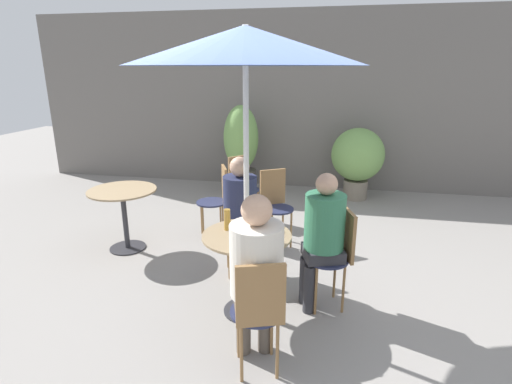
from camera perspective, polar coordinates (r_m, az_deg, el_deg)
The scene contains 19 objects.
ground_plane at distance 3.71m, azimuth 1.60°, elevation -16.46°, with size 20.00×20.00×0.00m, color gray.
storefront_wall at distance 7.08m, azimuth 7.22°, elevation 12.62°, with size 10.00×0.06×3.00m.
cafe_table_near at distance 3.42m, azimuth -1.30°, elevation -8.85°, with size 0.75×0.75×0.73m.
cafe_table_far at distance 4.86m, azimuth -18.41°, elevation -1.62°, with size 0.77×0.77×0.73m.
bistro_chair_0 at distance 2.74m, azimuth 0.43°, elevation -16.21°, with size 0.40×0.41×0.91m.
bistro_chair_1 at distance 3.58m, azimuth 11.55°, elevation -8.05°, with size 0.41×0.40×0.91m.
bistro_chair_2 at distance 4.15m, azimuth -2.40°, elevation -4.10°, with size 0.40×0.41×0.91m.
bistro_chair_3 at distance 5.53m, azimuth -2.04°, elevation 1.41°, with size 0.43×0.43×0.91m.
bistro_chair_4 at distance 4.98m, azimuth -5.41°, elevation -0.46°, with size 0.42×0.41×0.91m.
bistro_chair_5 at distance 4.79m, azimuth 2.75°, elevation -1.14°, with size 0.42×0.43×0.91m.
seated_person_0 at distance 2.75m, azimuth 0.05°, elevation -10.86°, with size 0.40×0.42×1.29m.
seated_person_1 at distance 3.47m, azimuth 9.48°, elevation -5.42°, with size 0.40×0.38×1.24m.
seated_person_2 at distance 3.95m, azimuth -2.27°, elevation -2.19°, with size 0.37×0.39×1.25m.
beer_glass_0 at distance 3.46m, azimuth 0.87°, elevation -3.83°, with size 0.06×0.06×0.17m.
beer_glass_1 at distance 3.42m, azimuth -4.14°, elevation -3.95°, with size 0.06×0.06×0.18m.
beer_glass_2 at distance 3.14m, azimuth -0.46°, elevation -6.20°, with size 0.06×0.06×0.15m.
potted_plant_0 at distance 6.74m, azimuth -2.14°, elevation 6.36°, with size 0.58×0.58×1.49m.
potted_plant_1 at distance 6.63m, azimuth 14.31°, elevation 4.85°, with size 0.84×0.84×1.16m.
umbrella at distance 3.08m, azimuth -1.53°, elevation 20.10°, with size 1.78×1.78×2.36m.
Camera 1 is at (0.50, -3.05, 2.06)m, focal length 28.00 mm.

